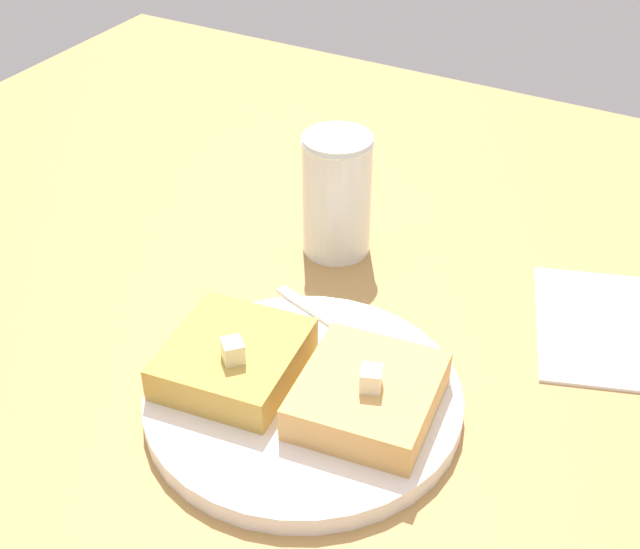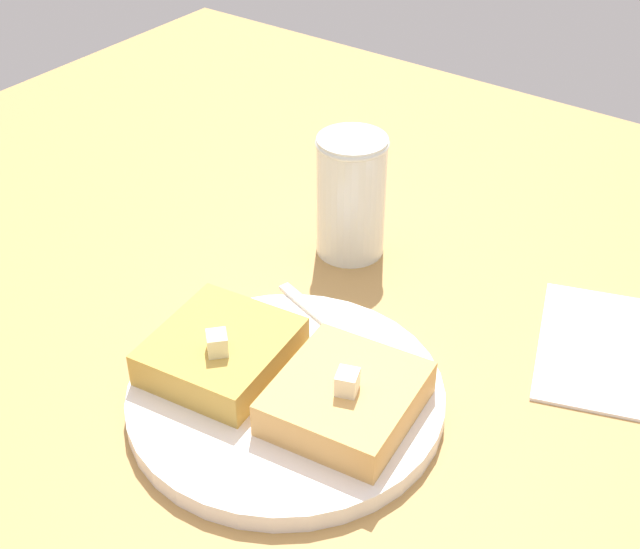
# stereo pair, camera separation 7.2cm
# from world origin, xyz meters

# --- Properties ---
(table_surface) EXTENTS (1.28, 1.28, 0.03)m
(table_surface) POSITION_xyz_m (0.00, 0.00, 0.01)
(table_surface) COLOR #AF8348
(table_surface) RESTS_ON ground
(plate) EXTENTS (0.24, 0.24, 0.02)m
(plate) POSITION_xyz_m (-0.00, 0.02, 0.04)
(plate) COLOR white
(plate) RESTS_ON table_surface
(toast_slice_left) EXTENTS (0.11, 0.11, 0.03)m
(toast_slice_left) POSITION_xyz_m (-0.06, 0.01, 0.06)
(toast_slice_left) COLOR gold
(toast_slice_left) RESTS_ON plate
(toast_slice_middle) EXTENTS (0.11, 0.11, 0.03)m
(toast_slice_middle) POSITION_xyz_m (0.05, 0.03, 0.06)
(toast_slice_middle) COLOR tan
(toast_slice_middle) RESTS_ON plate
(butter_pat_primary) EXTENTS (0.02, 0.02, 0.02)m
(butter_pat_primary) POSITION_xyz_m (-0.05, 0.00, 0.08)
(butter_pat_primary) COLOR beige
(butter_pat_primary) RESTS_ON toast_slice_left
(butter_pat_secondary) EXTENTS (0.02, 0.02, 0.02)m
(butter_pat_secondary) POSITION_xyz_m (0.05, 0.02, 0.08)
(butter_pat_secondary) COLOR #F2E8C9
(butter_pat_secondary) RESTS_ON toast_slice_middle
(fork) EXTENTS (0.16, 0.06, 0.00)m
(fork) POSITION_xyz_m (0.01, 0.09, 0.04)
(fork) COLOR silver
(fork) RESTS_ON plate
(syrup_jar) EXTENTS (0.07, 0.07, 0.12)m
(syrup_jar) POSITION_xyz_m (-0.08, 0.22, 0.08)
(syrup_jar) COLOR #331706
(syrup_jar) RESTS_ON table_surface
(napkin) EXTENTS (0.20, 0.19, 0.00)m
(napkin) POSITION_xyz_m (0.19, 0.23, 0.03)
(napkin) COLOR white
(napkin) RESTS_ON table_surface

